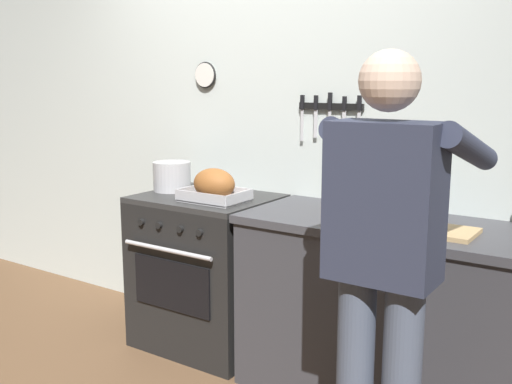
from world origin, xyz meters
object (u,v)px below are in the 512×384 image
at_px(bottle_olive_oil, 373,194).
at_px(bottle_cooking_oil, 332,188).
at_px(person_cook, 385,253).
at_px(bottle_dish_soap, 417,199).
at_px(stove, 207,271).
at_px(roasting_pan, 214,186).
at_px(bottle_hot_sauce, 384,196).
at_px(stock_pot, 172,176).
at_px(cutting_board, 433,230).
at_px(bottle_soy_sauce, 363,189).

bearing_deg(bottle_olive_oil, bottle_cooking_oil, 168.02).
distance_m(person_cook, bottle_dish_soap, 0.83).
height_order(stove, roasting_pan, roasting_pan).
height_order(roasting_pan, bottle_hot_sauce, roasting_pan).
relative_size(person_cook, stock_pot, 7.35).
height_order(cutting_board, bottle_hot_sauce, bottle_hot_sauce).
bearing_deg(stock_pot, bottle_olive_oil, 2.53).
relative_size(stock_pot, bottle_hot_sauce, 1.25).
bearing_deg(person_cook, bottle_hot_sauce, 24.07).
xyz_separation_m(person_cook, bottle_dish_soap, (-0.17, 0.82, 0.04)).
bearing_deg(bottle_olive_oil, bottle_dish_soap, 16.35).
bearing_deg(cutting_board, stock_pot, 175.98).
distance_m(roasting_pan, bottle_cooking_oil, 0.65).
height_order(stove, bottle_cooking_oil, bottle_cooking_oil).
bearing_deg(bottle_dish_soap, bottle_soy_sauce, 162.57).
bearing_deg(bottle_soy_sauce, bottle_hot_sauce, -9.31).
relative_size(person_cook, bottle_dish_soap, 7.26).
bearing_deg(roasting_pan, bottle_dish_soap, 11.94).
relative_size(bottle_dish_soap, bottle_soy_sauce, 1.02).
relative_size(bottle_olive_oil, bottle_cooking_oil, 1.05).
height_order(bottle_dish_soap, bottle_olive_oil, bottle_olive_oil).
distance_m(cutting_board, bottle_hot_sauce, 0.48).
bearing_deg(cutting_board, bottle_soy_sauce, 145.71).
bearing_deg(bottle_cooking_oil, cutting_board, -20.13).
bearing_deg(bottle_dish_soap, bottle_olive_oil, -163.65).
bearing_deg(bottle_dish_soap, bottle_cooking_oil, -179.42).
distance_m(bottle_olive_oil, bottle_soy_sauce, 0.21).
distance_m(person_cook, stock_pot, 1.78).
relative_size(bottle_olive_oil, bottle_soy_sauce, 1.15).
relative_size(stove, bottle_soy_sauce, 4.02).
bearing_deg(person_cook, bottle_dish_soap, 13.58).
bearing_deg(bottle_olive_oil, bottle_soy_sauce, 128.39).
bearing_deg(bottle_dish_soap, person_cook, -78.15).
bearing_deg(bottle_cooking_oil, roasting_pan, -160.14).
bearing_deg(bottle_cooking_oil, bottle_soy_sauce, 40.32).
distance_m(bottle_hot_sauce, bottle_cooking_oil, 0.27).
bearing_deg(cutting_board, roasting_pan, 179.79).
bearing_deg(bottle_cooking_oil, bottle_olive_oil, -11.98).
bearing_deg(stock_pot, bottle_cooking_oil, 6.17).
xyz_separation_m(stock_pot, bottle_cooking_oil, (1.02, 0.11, 0.01)).
height_order(stove, bottle_soy_sauce, bottle_soy_sauce).
xyz_separation_m(person_cook, cutting_board, (-0.01, 0.59, -0.04)).
bearing_deg(cutting_board, bottle_cooking_oil, 159.87).
bearing_deg(stock_pot, bottle_hot_sauce, 8.76).
height_order(bottle_hot_sauce, bottle_soy_sauce, bottle_soy_sauce).
relative_size(stove, bottle_olive_oil, 3.48).
bearing_deg(bottle_dish_soap, cutting_board, -55.13).
xyz_separation_m(stock_pot, bottle_dish_soap, (1.47, 0.11, 0.01)).
height_order(cutting_board, bottle_dish_soap, bottle_dish_soap).
distance_m(stove, bottle_olive_oil, 1.14).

